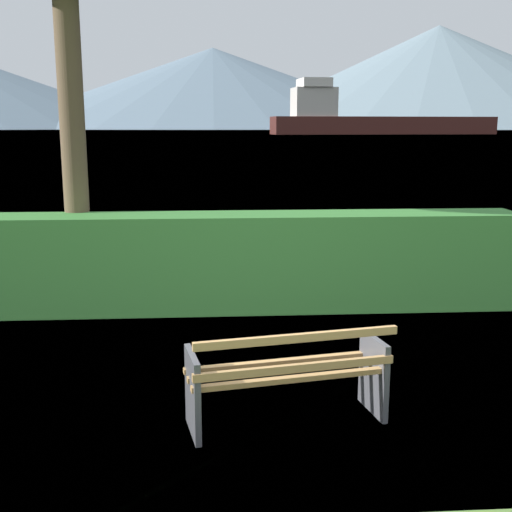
# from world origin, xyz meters

# --- Properties ---
(ground_plane) EXTENTS (1400.00, 1400.00, 0.00)m
(ground_plane) POSITION_xyz_m (0.00, 0.00, 0.00)
(ground_plane) COLOR #567A38
(water_surface) EXTENTS (620.00, 620.00, 0.00)m
(water_surface) POSITION_xyz_m (0.00, 308.64, 0.00)
(water_surface) COLOR #7A99A8
(water_surface) RESTS_ON ground_plane
(park_bench) EXTENTS (1.73, 0.87, 0.87)m
(park_bench) POSITION_xyz_m (0.01, -0.06, 0.42)
(park_bench) COLOR tan
(park_bench) RESTS_ON ground_plane
(hedge_row) EXTENTS (7.05, 0.78, 1.30)m
(hedge_row) POSITION_xyz_m (0.00, 3.43, 0.65)
(hedge_row) COLOR #387A33
(hedge_row) RESTS_ON ground_plane
(cargo_ship_large) EXTENTS (66.91, 16.21, 15.71)m
(cargo_ship_large) POSITION_xyz_m (44.44, 183.90, 4.39)
(cargo_ship_large) COLOR #471E19
(cargo_ship_large) RESTS_ON water_surface
(distant_hills) EXTENTS (841.99, 432.41, 88.67)m
(distant_hills) POSITION_xyz_m (-8.73, 586.55, 38.90)
(distant_hills) COLOR slate
(distant_hills) RESTS_ON ground_plane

